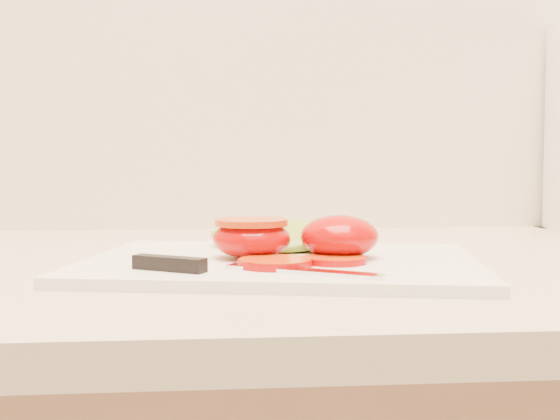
{
  "coord_description": "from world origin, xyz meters",
  "views": [
    {
      "loc": [
        -0.32,
        0.95,
        1.03
      ],
      "look_at": [
        -0.26,
        1.62,
        0.99
      ],
      "focal_mm": 45.0,
      "sensor_mm": 36.0,
      "label": 1
    }
  ],
  "objects": [
    {
      "name": "tomato_half_cut",
      "position": [
        -0.29,
        1.61,
        0.96
      ],
      "size": [
        0.07,
        0.07,
        0.04
      ],
      "color": "#BD0001",
      "rests_on": "cutting_board"
    },
    {
      "name": "knife",
      "position": [
        -0.32,
        1.53,
        0.94
      ],
      "size": [
        0.21,
        0.09,
        0.01
      ],
      "rotation": [
        0.0,
        0.0,
        -0.54
      ],
      "color": "silver",
      "rests_on": "cutting_board"
    },
    {
      "name": "tomato_slice_1",
      "position": [
        -0.21,
        1.57,
        0.94
      ],
      "size": [
        0.06,
        0.06,
        0.01
      ],
      "primitive_type": "cylinder",
      "color": "#CA5A0F",
      "rests_on": "cutting_board"
    },
    {
      "name": "tomato_slice_0",
      "position": [
        -0.27,
        1.55,
        0.94
      ],
      "size": [
        0.06,
        0.06,
        0.01
      ],
      "primitive_type": "cylinder",
      "color": "#CA5A0F",
      "rests_on": "cutting_board"
    },
    {
      "name": "cutting_board",
      "position": [
        -0.26,
        1.61,
        0.94
      ],
      "size": [
        0.41,
        0.33,
        0.01
      ],
      "primitive_type": "cube",
      "rotation": [
        0.0,
        0.0,
        -0.19
      ],
      "color": "white",
      "rests_on": "counter"
    },
    {
      "name": "tomato_half_dome",
      "position": [
        -0.2,
        1.6,
        0.96
      ],
      "size": [
        0.07,
        0.07,
        0.04
      ],
      "primitive_type": "ellipsoid",
      "color": "#BD0001",
      "rests_on": "cutting_board"
    },
    {
      "name": "lettuce_leaf_0",
      "position": [
        -0.26,
        1.68,
        0.95
      ],
      "size": [
        0.17,
        0.14,
        0.03
      ],
      "primitive_type": "ellipsoid",
      "rotation": [
        0.0,
        0.0,
        -0.44
      ],
      "color": "#9BC634",
      "rests_on": "cutting_board"
    }
  ]
}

